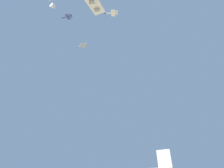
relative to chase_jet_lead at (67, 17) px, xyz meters
The scene contains 3 objects.
chase_jet_lead is the anchor object (origin of this frame).
chase_jet_left_wing 62.18m from the chase_jet_lead, 155.04° to the right, with size 13.74×11.74×4.00m.
chase_jet_trailing 39.82m from the chase_jet_lead, 71.90° to the right, with size 15.06×9.08×4.00m.
Camera 1 is at (-50.00, 75.16, 3.51)m, focal length 25.34 mm.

